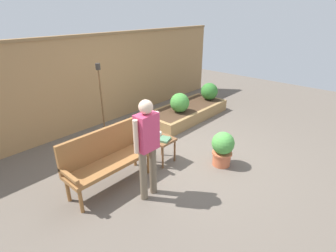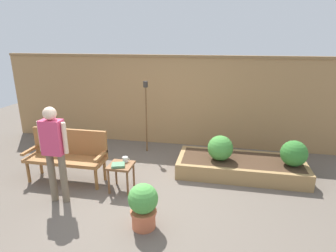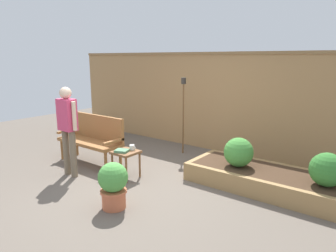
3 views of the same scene
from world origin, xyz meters
The scene contains 12 objects.
ground_plane centered at (0.00, 0.00, 0.00)m, with size 14.00×14.00×0.00m, color #60564C.
fence_back centered at (0.00, 2.60, 1.09)m, with size 8.40×0.14×2.16m.
garden_bench centered at (-1.49, 0.38, 0.54)m, with size 1.44×0.48×0.94m.
side_table centered at (-0.40, 0.18, 0.40)m, with size 0.40×0.40×0.48m.
cup_on_table centered at (-0.35, 0.30, 0.53)m, with size 0.13×0.09×0.09m.
book_on_table centered at (-0.41, 0.11, 0.50)m, with size 0.22×0.18×0.04m, color #4C7A56.
potted_boxwood centered at (0.25, -0.71, 0.36)m, with size 0.41×0.41×0.65m.
raised_planter_bed centered at (1.64, 1.21, 0.15)m, with size 2.40×1.00×0.30m.
shrub_near_bench centered at (1.24, 1.12, 0.54)m, with size 0.48×0.48×0.48m.
shrub_far_corner centered at (2.55, 1.12, 0.54)m, with size 0.47×0.47×0.47m.
tiki_torch centered at (-0.44, 1.96, 1.12)m, with size 0.10×0.10×1.63m.
person_by_bench centered at (-1.25, -0.33, 0.93)m, with size 0.47×0.20×1.56m.
Camera 3 is at (3.25, -3.40, 2.04)m, focal length 33.15 mm.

